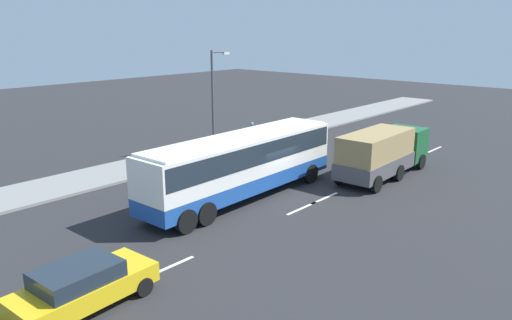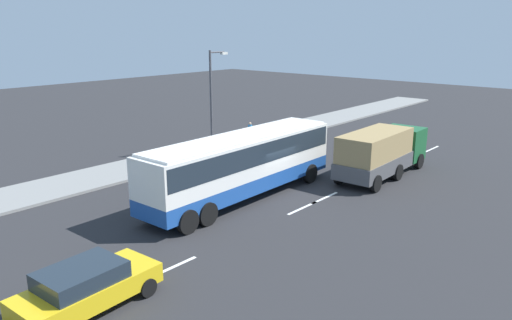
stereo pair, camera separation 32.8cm
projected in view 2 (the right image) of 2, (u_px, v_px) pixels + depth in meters
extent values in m
plane|color=#28282B|center=(271.00, 193.00, 26.77)|extent=(120.00, 120.00, 0.00)
cube|color=gray|center=(161.00, 161.00, 32.77)|extent=(80.00, 4.00, 0.15)
cube|color=white|center=(171.00, 268.00, 18.35)|extent=(2.40, 0.16, 0.01)
cube|color=white|center=(303.00, 208.00, 24.47)|extent=(2.40, 0.16, 0.01)
cube|color=white|center=(325.00, 198.00, 25.91)|extent=(2.40, 0.16, 0.01)
cube|color=white|center=(391.00, 168.00, 31.54)|extent=(2.40, 0.16, 0.01)
cube|color=white|center=(432.00, 149.00, 36.45)|extent=(2.40, 0.16, 0.01)
cube|color=#1E4C9E|center=(242.00, 181.00, 25.63)|extent=(12.41, 2.75, 0.80)
cube|color=white|center=(242.00, 156.00, 25.28)|extent=(12.41, 2.75, 1.92)
cube|color=#1E2833|center=(242.00, 151.00, 25.20)|extent=(12.16, 2.78, 1.06)
cube|color=#1E2833|center=(309.00, 135.00, 29.81)|extent=(0.17, 2.29, 1.54)
cube|color=white|center=(242.00, 137.00, 25.01)|extent=(11.91, 2.59, 0.12)
cylinder|color=black|center=(277.00, 166.00, 29.87)|extent=(1.11, 0.32, 1.10)
cylinder|color=black|center=(310.00, 173.00, 28.40)|extent=(1.11, 0.32, 1.10)
cylinder|color=black|center=(172.00, 202.00, 23.66)|extent=(1.11, 0.32, 1.10)
cylinder|color=black|center=(207.00, 214.00, 22.19)|extent=(1.11, 0.32, 1.10)
cylinder|color=black|center=(153.00, 209.00, 22.77)|extent=(1.11, 0.32, 1.10)
cylinder|color=black|center=(188.00, 222.00, 21.30)|extent=(1.11, 0.32, 1.10)
cube|color=#19592D|center=(403.00, 143.00, 31.68)|extent=(1.97, 2.41, 2.05)
cube|color=#4C4C4F|center=(374.00, 165.00, 28.82)|extent=(5.83, 2.51, 0.90)
cube|color=#997F51|center=(375.00, 145.00, 28.51)|extent=(5.59, 2.41, 1.49)
cylinder|color=black|center=(386.00, 155.00, 32.68)|extent=(0.97, 0.30, 0.96)
cylinder|color=black|center=(419.00, 161.00, 31.29)|extent=(0.97, 0.30, 0.96)
cylinder|color=black|center=(363.00, 166.00, 30.27)|extent=(0.97, 0.30, 0.96)
cylinder|color=black|center=(398.00, 172.00, 28.88)|extent=(0.97, 0.30, 0.96)
cylinder|color=black|center=(339.00, 176.00, 28.15)|extent=(0.97, 0.30, 0.96)
cylinder|color=black|center=(376.00, 184.00, 26.76)|extent=(0.97, 0.30, 0.96)
cube|color=gold|center=(88.00, 290.00, 15.54)|extent=(4.66, 2.14, 0.66)
cube|color=#1E2833|center=(81.00, 275.00, 15.23)|extent=(2.60, 1.88, 0.54)
cylinder|color=black|center=(114.00, 272.00, 17.41)|extent=(0.65, 0.23, 0.64)
cylinder|color=black|center=(148.00, 288.00, 16.33)|extent=(0.65, 0.23, 0.64)
cylinder|color=black|center=(25.00, 312.00, 14.91)|extent=(0.65, 0.23, 0.64)
cylinder|color=brown|center=(251.00, 137.00, 37.81)|extent=(0.14, 0.14, 0.78)
cylinder|color=brown|center=(249.00, 138.00, 37.73)|extent=(0.14, 0.14, 0.78)
cylinder|color=#2672B2|center=(250.00, 129.00, 37.59)|extent=(0.32, 0.32, 0.59)
sphere|color=tan|center=(250.00, 124.00, 37.49)|extent=(0.21, 0.21, 0.21)
cylinder|color=#47474C|center=(211.00, 103.00, 33.52)|extent=(0.16, 0.16, 7.11)
cylinder|color=#47474C|center=(217.00, 52.00, 33.12)|extent=(1.32, 0.10, 0.10)
cube|color=silver|center=(224.00, 53.00, 33.63)|extent=(0.50, 0.24, 0.16)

